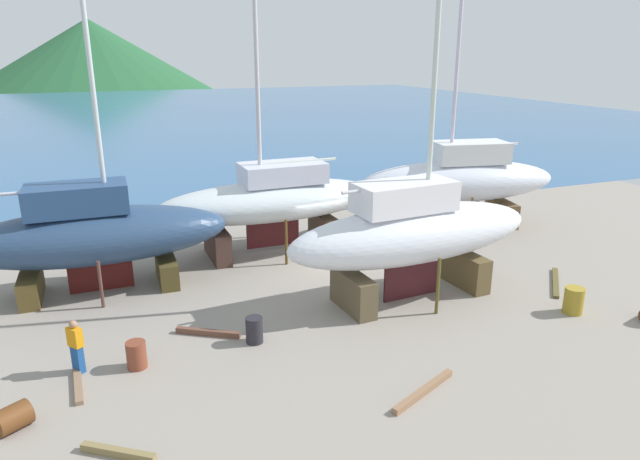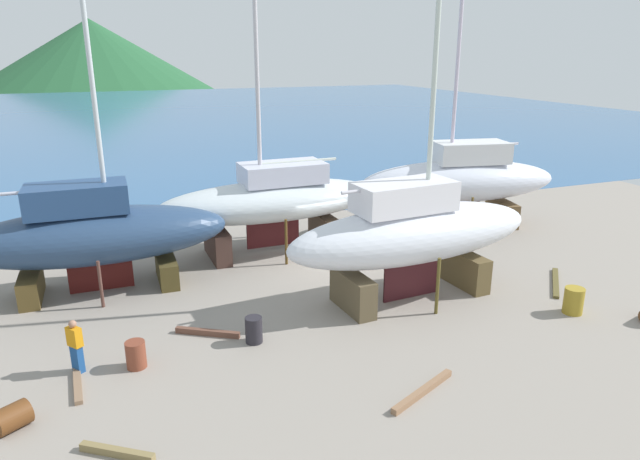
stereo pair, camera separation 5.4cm
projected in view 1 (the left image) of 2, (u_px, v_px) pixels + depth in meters
The scene contains 17 objects.
ground_plane at pixel (385, 310), 20.15m from camera, with size 50.59×50.59×0.00m, color gray.
sea_water at pixel (160, 116), 80.32m from camera, with size 135.88×110.44×0.01m, color #316196.
headland_hill at pixel (94, 80), 177.66m from camera, with size 124.80×124.80×36.32m, color #245732.
sailboat_large_starboard at pixel (95, 234), 21.17m from camera, with size 9.80×3.42×16.23m.
sailboat_far_slipway at pixel (413, 233), 20.47m from camera, with size 10.13×3.55×15.35m.
sailboat_mid_port at pixel (459, 179), 29.11m from camera, with size 10.69×5.10×18.81m.
sailboat_small_center at pixel (273, 200), 25.42m from camera, with size 10.36×3.80×17.92m.
worker at pixel (76, 346), 16.06m from camera, with size 0.45×0.50×1.62m.
barrel_tipped_center at pixel (574, 300), 19.84m from camera, with size 0.68×0.68×0.94m, color olive.
barrel_ochre at pixel (136, 355), 16.41m from camera, with size 0.57×0.57×0.81m, color brown.
barrel_tipped_right at pixel (254, 330), 17.83m from camera, with size 0.54×0.54×0.85m, color #242228.
barrel_rust_far at pixel (13, 418), 13.74m from camera, with size 0.64×0.64×0.79m, color #5D3417.
timber_long_fore at pixel (118, 452), 12.88m from camera, with size 1.85×0.18×0.19m, color olive.
timber_short_skew at pixel (556, 282), 22.45m from camera, with size 3.08×0.21×0.11m, color brown.
timber_long_aft at pixel (78, 385), 15.56m from camera, with size 1.92×0.20×0.12m, color #82644B.
timber_short_cross at pixel (424, 391), 15.23m from camera, with size 2.60×0.18×0.17m, color #8A6548.
timber_plank_near at pixel (208, 333), 18.35m from camera, with size 2.16×0.17×0.20m, color brown.
Camera 1 is at (-8.88, -21.13, 8.82)m, focal length 31.86 mm.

